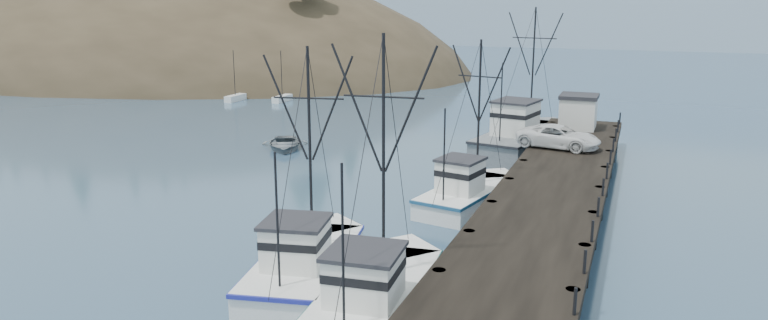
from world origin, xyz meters
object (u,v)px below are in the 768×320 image
motorboat (284,149)px  trawler_far (470,193)px  pier_shed (578,111)px  pickup_truck (559,137)px  pier (553,187)px  trawler_near (376,293)px  work_vessel (523,138)px  trawler_mid (307,261)px

motorboat → trawler_far: bearing=-55.4°
pier_shed → pickup_truck: pier_shed is taller
pier → pier_shed: bearing=91.1°
trawler_far → motorboat: trawler_far is taller
trawler_near → trawler_far: 15.63m
motorboat → work_vessel: bearing=-9.7°
trawler_near → pickup_truck: size_ratio=1.98×
pier_shed → pickup_truck: size_ratio=0.55×
pier → pickup_truck: (-0.90, 9.65, 1.12)m
trawler_near → trawler_mid: size_ratio=1.06×
trawler_near → work_vessel: size_ratio=0.81×
pickup_truck → motorboat: pickup_truck is taller
pier → motorboat: pier is taller
pier_shed → pickup_truck: 8.24m
trawler_near → trawler_far: size_ratio=1.11×
work_vessel → motorboat: (-19.17, -5.81, -1.23)m
trawler_mid → trawler_far: bearing=72.3°
pier_shed → motorboat: (-23.26, -7.52, -3.42)m
pickup_truck → pier_shed: bearing=8.0°
pickup_truck → pier: bearing=-162.8°
pier_shed → motorboat: pier_shed is taller
trawler_far → work_vessel: 16.05m
trawler_mid → trawler_far: size_ratio=1.05×
pier → trawler_near: 16.36m
trawler_mid → pier: bearing=55.2°
pier_shed → pickup_truck: bearing=-93.9°
trawler_mid → work_vessel: 29.98m
trawler_far → motorboat: bearing=151.2°
pier → pier_shed: 17.93m
trawler_far → pickup_truck: (4.11, 9.55, 1.99)m
pickup_truck → work_vessel: bearing=40.4°
trawler_near → work_vessel: 31.67m
pier → motorboat: 25.82m
pickup_truck → trawler_near: bearing=-177.6°
trawler_mid → trawler_far: (4.32, 13.54, 0.00)m
pier_shed → trawler_mid: bearing=-106.0°
motorboat → trawler_near: bearing=-81.0°
trawler_far → work_vessel: bearing=88.0°
trawler_near → work_vessel: (0.64, 31.67, 0.41)m
pier → pier_shed: (-0.35, 17.85, 1.73)m
pier → work_vessel: work_vessel is taller
trawler_mid → trawler_far: 14.21m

